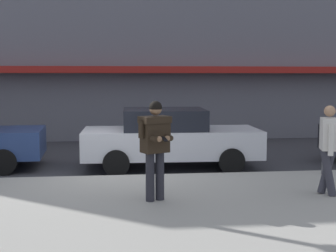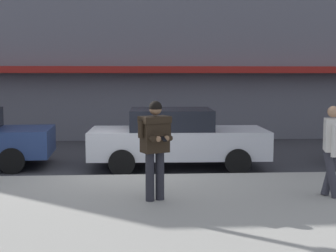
{
  "view_description": "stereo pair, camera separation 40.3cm",
  "coord_description": "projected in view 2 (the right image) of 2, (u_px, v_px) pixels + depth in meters",
  "views": [
    {
      "loc": [
        0.02,
        -10.7,
        2.38
      ],
      "look_at": [
        0.93,
        -2.44,
        1.49
      ],
      "focal_mm": 50.0,
      "sensor_mm": 36.0,
      "label": 1
    },
    {
      "loc": [
        0.42,
        -10.73,
        2.38
      ],
      "look_at": [
        0.93,
        -2.44,
        1.49
      ],
      "focal_mm": 50.0,
      "sensor_mm": 36.0,
      "label": 2
    }
  ],
  "objects": [
    {
      "name": "ground_plane",
      "position": [
        122.0,
        179.0,
        10.88
      ],
      "size": [
        80.0,
        80.0,
        0.0
      ],
      "primitive_type": "plane",
      "color": "#333338"
    },
    {
      "name": "curb_paint_line",
      "position": [
        164.0,
        177.0,
        10.99
      ],
      "size": [
        28.0,
        0.12,
        0.01
      ],
      "primitive_type": "cube",
      "color": "silver",
      "rests_on": "ground"
    },
    {
      "name": "parking_meter",
      "position": [
        331.0,
        139.0,
        10.47
      ],
      "size": [
        0.12,
        0.18,
        1.27
      ],
      "color": "#4C4C51",
      "rests_on": "sidewalk"
    },
    {
      "name": "sidewalk",
      "position": [
        173.0,
        210.0,
        8.11
      ],
      "size": [
        32.0,
        5.3,
        0.14
      ],
      "primitive_type": "cube",
      "color": "#99968E",
      "rests_on": "ground"
    },
    {
      "name": "man_texting_on_phone",
      "position": [
        155.0,
        140.0,
        8.35
      ],
      "size": [
        0.62,
        0.65,
        1.81
      ],
      "color": "#23232B",
      "rests_on": "sidewalk"
    },
    {
      "name": "pedestrian_in_light_coat",
      "position": [
        332.0,
        145.0,
        8.63
      ],
      "size": [
        0.4,
        0.58,
        1.7
      ],
      "color": "#33333D",
      "rests_on": "sidewalk"
    },
    {
      "name": "parked_sedan_mid",
      "position": [
        176.0,
        138.0,
        12.04
      ],
      "size": [
        4.54,
        2.01,
        1.54
      ],
      "color": "silver",
      "rests_on": "ground"
    }
  ]
}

